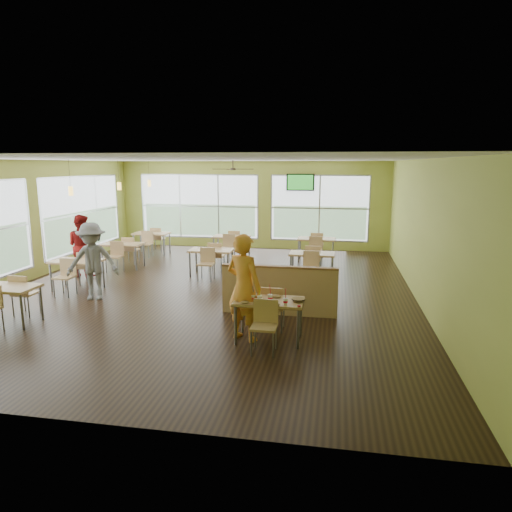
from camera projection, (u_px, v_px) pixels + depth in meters
name	position (u px, v px, depth m)	size (l,w,h in m)	color
room	(206.00, 227.00, 11.05)	(12.00, 12.04, 3.20)	black
window_bays	(153.00, 216.00, 14.50)	(9.24, 10.24, 2.38)	white
main_table	(269.00, 306.00, 8.01)	(1.22, 1.52, 0.87)	tan
half_wall_divider	(279.00, 290.00, 9.43)	(2.40, 0.14, 1.04)	tan
dining_tables	(188.00, 251.00, 13.08)	(6.92, 8.72, 0.87)	tan
pendant_lights	(96.00, 188.00, 12.09)	(0.11, 7.31, 0.86)	#2D2119
ceiling_fan	(233.00, 169.00, 13.68)	(1.25, 1.25, 0.29)	#2D2119
tv_backwall	(300.00, 182.00, 16.27)	(1.00, 0.07, 0.60)	black
man_plaid	(244.00, 287.00, 8.00)	(0.70, 0.46, 1.92)	orange
patron_maroon	(82.00, 246.00, 12.62)	(0.84, 0.66, 1.74)	maroon
patron_grey	(92.00, 261.00, 10.46)	(1.16, 0.67, 1.79)	slate
cup_blue	(253.00, 298.00, 7.90)	(0.08, 0.08, 0.30)	white
cup_yellow	(259.00, 299.00, 7.82)	(0.09, 0.09, 0.31)	white
cup_red_near	(270.00, 298.00, 7.87)	(0.09, 0.09, 0.34)	white
cup_red_far	(285.00, 301.00, 7.68)	(0.09, 0.09, 0.32)	white
food_basket	(298.00, 300.00, 7.89)	(0.24, 0.24, 0.05)	black
ketchup_cup	(299.00, 306.00, 7.60)	(0.06, 0.06, 0.02)	#A00A0A
wrapper_left	(245.00, 302.00, 7.78)	(0.15, 0.14, 0.04)	#9F7A4D
wrapper_mid	(275.00, 296.00, 8.13)	(0.19, 0.17, 0.05)	#9F7A4D
wrapper_right	(276.00, 304.00, 7.66)	(0.15, 0.14, 0.04)	#9F7A4D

